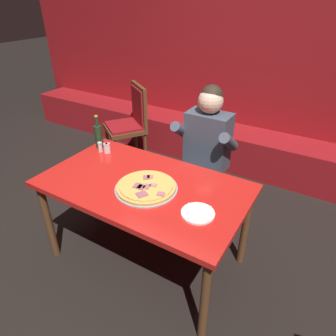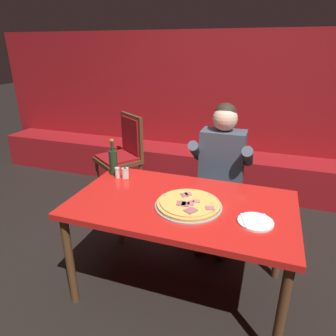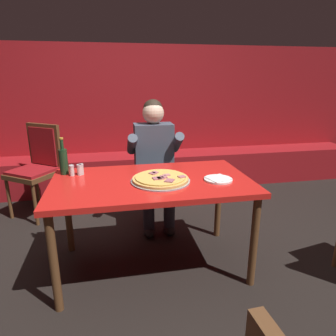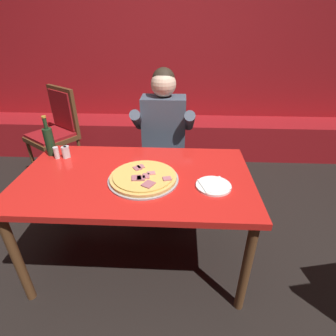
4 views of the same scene
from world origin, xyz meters
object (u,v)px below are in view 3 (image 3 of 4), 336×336
Objects in this scene: pizza at (161,179)px; shaker_red_pepper_flakes at (72,171)px; beer_bottle at (63,160)px; shaker_oregano at (81,170)px; main_dining_table at (152,189)px; diner_seated_blue_shirt at (155,159)px; shaker_black_pepper at (79,170)px; plate_white_paper at (218,179)px; dining_chair_near_left at (38,163)px.

shaker_red_pepper_flakes reaches higher than pizza.
shaker_oregano is (0.13, -0.04, -0.07)m from beer_bottle.
main_dining_table is 0.73m from diner_seated_blue_shirt.
shaker_oregano is (0.01, 0.01, 0.00)m from shaker_black_pepper.
plate_white_paper is 0.89m from diner_seated_blue_shirt.
plate_white_paper is 1.06m from shaker_oregano.
plate_white_paper is 2.44× the size of shaker_oregano.
plate_white_paper is at bearing -17.73° from shaker_black_pepper.
pizza is 0.66m from shaker_black_pepper.
beer_bottle is at bearing 155.86° from pizza.
main_dining_table is 17.20× the size of shaker_red_pepper_flakes.
shaker_oregano is 0.09× the size of dining_chair_near_left.
plate_white_paper is 1.21m from beer_bottle.
shaker_black_pepper is at bearing -62.35° from dining_chair_near_left.
plate_white_paper is 0.21× the size of dining_chair_near_left.
plate_white_paper is 2.44× the size of shaker_black_pepper.
dining_chair_near_left reaches higher than pizza.
pizza is 1.49× the size of beer_bottle.
pizza is (0.06, -0.05, 0.09)m from main_dining_table.
diner_seated_blue_shirt is at bearing 79.33° from main_dining_table.
pizza is 5.07× the size of shaker_black_pepper.
shaker_oregano is (-1.01, 0.34, 0.03)m from plate_white_paper.
beer_bottle reaches higher than shaker_oregano.
plate_white_paper is at bearing -66.83° from diner_seated_blue_shirt.
shaker_black_pepper is (-0.60, 0.27, 0.02)m from pizza.
shaker_black_pepper is 1.00× the size of shaker_red_pepper_flakes.
diner_seated_blue_shirt is 1.33m from dining_chair_near_left.
diner_seated_blue_shirt is at bearing 36.10° from shaker_oregano.
dining_chair_near_left is at bearing 118.53° from shaker_oregano.
pizza reaches higher than plate_white_paper.
shaker_black_pepper is 0.02m from shaker_oregano.
beer_bottle is at bearing -66.74° from dining_chair_near_left.
shaker_oregano is at bearing 15.72° from shaker_red_pepper_flakes.
shaker_oregano is at bearing -143.90° from diner_seated_blue_shirt.
beer_bottle reaches higher than pizza.
shaker_red_pepper_flakes is (-0.06, -0.01, 0.00)m from shaker_black_pepper.
beer_bottle is 0.11m from shaker_red_pepper_flakes.
shaker_red_pepper_flakes is (-0.07, -0.02, 0.00)m from shaker_oregano.
shaker_black_pepper reaches higher than main_dining_table.
main_dining_table is 0.50m from plate_white_paper.
pizza is 0.79m from beer_bottle.
dining_chair_near_left is at bearing 156.02° from diner_seated_blue_shirt.
main_dining_table is 0.59m from shaker_black_pepper.
shaker_red_pepper_flakes reaches higher than plate_white_paper.
diner_seated_blue_shirt reaches higher than beer_bottle.
shaker_oregano is (-0.52, 0.23, 0.11)m from main_dining_table.
shaker_oregano is at bearing -61.47° from dining_chair_near_left.
main_dining_table is 1.16× the size of diner_seated_blue_shirt.
beer_bottle is (-1.14, 0.38, 0.10)m from plate_white_paper.
shaker_black_pepper reaches higher than plate_white_paper.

